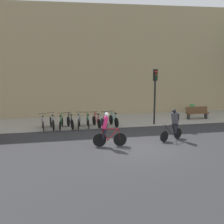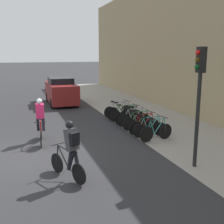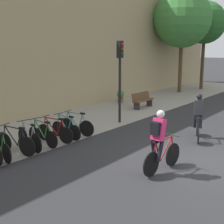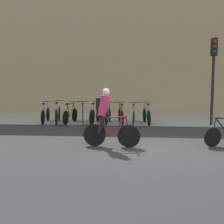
{
  "view_description": "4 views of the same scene",
  "coord_description": "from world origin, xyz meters",
  "px_view_note": "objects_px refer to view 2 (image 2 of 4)",
  "views": [
    {
      "loc": [
        -4.65,
        -14.64,
        4.7
      ],
      "look_at": [
        -0.97,
        2.3,
        1.48
      ],
      "focal_mm": 50.0,
      "sensor_mm": 36.0,
      "label": 1
    },
    {
      "loc": [
        9.66,
        -0.23,
        3.56
      ],
      "look_at": [
        -0.18,
        3.14,
        1.35
      ],
      "focal_mm": 45.0,
      "sensor_mm": 36.0,
      "label": 2
    },
    {
      "loc": [
        -8.94,
        -3.36,
        3.44
      ],
      "look_at": [
        -0.03,
        3.46,
        1.11
      ],
      "focal_mm": 50.0,
      "sensor_mm": 36.0,
      "label": 3
    },
    {
      "loc": [
        -0.72,
        -8.73,
        2.21
      ],
      "look_at": [
        -1.64,
        3.06,
        0.77
      ],
      "focal_mm": 50.0,
      "sensor_mm": 36.0,
      "label": 4
    }
  ],
  "objects_px": {
    "parked_bike_0": "(118,110)",
    "parked_bike_3": "(129,116)",
    "parked_bike_2": "(125,114)",
    "parked_bike_5": "(139,122)",
    "cyclist_grey": "(71,149)",
    "parked_car": "(61,91)",
    "parked_bike_1": "(121,112)",
    "parked_bike_8": "(156,131)",
    "traffic_light_pole": "(199,86)",
    "parked_bike_6": "(144,125)",
    "cyclist_pink": "(40,119)",
    "parked_bike_7": "(150,128)",
    "parked_bike_4": "(134,119)"
  },
  "relations": [
    {
      "from": "parked_bike_0",
      "to": "parked_bike_3",
      "type": "relative_size",
      "value": 0.99
    },
    {
      "from": "parked_bike_2",
      "to": "parked_bike_5",
      "type": "distance_m",
      "value": 1.72
    },
    {
      "from": "cyclist_grey",
      "to": "parked_car",
      "type": "xyz_separation_m",
      "value": [
        -12.34,
        1.65,
        -0.05
      ]
    },
    {
      "from": "parked_bike_1",
      "to": "parked_car",
      "type": "xyz_separation_m",
      "value": [
        -5.8,
        -2.35,
        0.48
      ]
    },
    {
      "from": "parked_bike_1",
      "to": "parked_car",
      "type": "height_order",
      "value": "parked_car"
    },
    {
      "from": "cyclist_grey",
      "to": "parked_bike_3",
      "type": "bearing_deg",
      "value": 143.45
    },
    {
      "from": "parked_bike_8",
      "to": "traffic_light_pole",
      "type": "height_order",
      "value": "traffic_light_pole"
    },
    {
      "from": "parked_bike_5",
      "to": "parked_bike_6",
      "type": "height_order",
      "value": "parked_bike_6"
    },
    {
      "from": "parked_bike_5",
      "to": "traffic_light_pole",
      "type": "height_order",
      "value": "traffic_light_pole"
    },
    {
      "from": "cyclist_grey",
      "to": "parked_bike_6",
      "type": "height_order",
      "value": "cyclist_grey"
    },
    {
      "from": "cyclist_pink",
      "to": "parked_bike_7",
      "type": "bearing_deg",
      "value": 79.81
    },
    {
      "from": "cyclist_grey",
      "to": "parked_bike_6",
      "type": "distance_m",
      "value": 5.46
    },
    {
      "from": "parked_bike_1",
      "to": "parked_bike_4",
      "type": "relative_size",
      "value": 1.07
    },
    {
      "from": "traffic_light_pole",
      "to": "parked_car",
      "type": "xyz_separation_m",
      "value": [
        -12.62,
        -2.25,
        -1.68
      ]
    },
    {
      "from": "traffic_light_pole",
      "to": "parked_bike_3",
      "type": "bearing_deg",
      "value": 178.96
    },
    {
      "from": "parked_bike_0",
      "to": "cyclist_grey",
      "type": "bearing_deg",
      "value": -29.32
    },
    {
      "from": "traffic_light_pole",
      "to": "parked_car",
      "type": "bearing_deg",
      "value": -169.9
    },
    {
      "from": "parked_bike_3",
      "to": "parked_bike_5",
      "type": "distance_m",
      "value": 1.15
    },
    {
      "from": "parked_bike_8",
      "to": "parked_car",
      "type": "xyz_separation_m",
      "value": [
        -9.82,
        -2.35,
        0.5
      ]
    },
    {
      "from": "parked_bike_6",
      "to": "traffic_light_pole",
      "type": "distance_m",
      "value": 4.52
    },
    {
      "from": "cyclist_pink",
      "to": "parked_bike_8",
      "type": "distance_m",
      "value": 4.73
    },
    {
      "from": "parked_bike_8",
      "to": "parked_car",
      "type": "bearing_deg",
      "value": -166.54
    },
    {
      "from": "parked_bike_7",
      "to": "traffic_light_pole",
      "type": "bearing_deg",
      "value": -1.73
    },
    {
      "from": "parked_bike_5",
      "to": "parked_car",
      "type": "distance_m",
      "value": 8.44
    },
    {
      "from": "parked_bike_2",
      "to": "parked_bike_6",
      "type": "relative_size",
      "value": 1.02
    },
    {
      "from": "parked_bike_8",
      "to": "parked_bike_7",
      "type": "bearing_deg",
      "value": -179.91
    },
    {
      "from": "parked_bike_2",
      "to": "parked_bike_3",
      "type": "bearing_deg",
      "value": 0.11
    },
    {
      "from": "parked_bike_4",
      "to": "parked_bike_5",
      "type": "relative_size",
      "value": 1.0
    },
    {
      "from": "parked_bike_5",
      "to": "parked_bike_1",
      "type": "bearing_deg",
      "value": 179.98
    },
    {
      "from": "cyclist_pink",
      "to": "parked_bike_0",
      "type": "relative_size",
      "value": 1.08
    },
    {
      "from": "parked_bike_5",
      "to": "parked_bike_8",
      "type": "xyz_separation_m",
      "value": [
        1.72,
        0.0,
        0.01
      ]
    },
    {
      "from": "parked_bike_0",
      "to": "parked_bike_6",
      "type": "relative_size",
      "value": 1.02
    },
    {
      "from": "cyclist_pink",
      "to": "parked_bike_3",
      "type": "distance_m",
      "value": 4.76
    },
    {
      "from": "parked_bike_3",
      "to": "traffic_light_pole",
      "type": "distance_m",
      "value": 6.08
    },
    {
      "from": "cyclist_grey",
      "to": "parked_bike_2",
      "type": "bearing_deg",
      "value": 146.2
    },
    {
      "from": "parked_bike_3",
      "to": "parked_bike_6",
      "type": "bearing_deg",
      "value": -0.02
    },
    {
      "from": "parked_bike_0",
      "to": "parked_car",
      "type": "distance_m",
      "value": 5.75
    },
    {
      "from": "cyclist_pink",
      "to": "parked_bike_8",
      "type": "xyz_separation_m",
      "value": [
        1.38,
        4.49,
        -0.55
      ]
    },
    {
      "from": "cyclist_grey",
      "to": "parked_bike_2",
      "type": "xyz_separation_m",
      "value": [
        -5.97,
        4.0,
        -0.56
      ]
    },
    {
      "from": "cyclist_grey",
      "to": "parked_bike_2",
      "type": "height_order",
      "value": "cyclist_grey"
    },
    {
      "from": "parked_bike_0",
      "to": "parked_bike_3",
      "type": "bearing_deg",
      "value": 0.02
    },
    {
      "from": "cyclist_grey",
      "to": "parked_bike_8",
      "type": "xyz_separation_m",
      "value": [
        -2.52,
        4.0,
        -0.55
      ]
    },
    {
      "from": "cyclist_pink",
      "to": "parked_bike_5",
      "type": "distance_m",
      "value": 4.54
    },
    {
      "from": "cyclist_pink",
      "to": "parked_bike_7",
      "type": "xyz_separation_m",
      "value": [
        0.81,
        4.49,
        -0.57
      ]
    },
    {
      "from": "parked_bike_0",
      "to": "parked_bike_7",
      "type": "relative_size",
      "value": 1.05
    },
    {
      "from": "parked_bike_4",
      "to": "traffic_light_pole",
      "type": "distance_m",
      "value": 5.55
    },
    {
      "from": "parked_bike_3",
      "to": "parked_bike_8",
      "type": "relative_size",
      "value": 1.04
    },
    {
      "from": "parked_bike_6",
      "to": "parked_car",
      "type": "distance_m",
      "value": 9.0
    },
    {
      "from": "cyclist_grey",
      "to": "parked_bike_0",
      "type": "xyz_separation_m",
      "value": [
        -7.12,
        4.0,
        -0.56
      ]
    },
    {
      "from": "parked_bike_5",
      "to": "parked_bike_2",
      "type": "bearing_deg",
      "value": -179.98
    }
  ]
}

